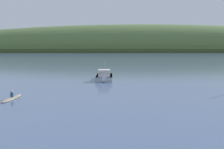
{
  "coord_description": "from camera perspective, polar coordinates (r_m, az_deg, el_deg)",
  "views": [
    {
      "loc": [
        3.96,
        -3.53,
        5.73
      ],
      "look_at": [
        0.78,
        35.43,
        1.21
      ],
      "focal_mm": 40.73,
      "sensor_mm": 36.0,
      "label": 1
    }
  ],
  "objects": [
    {
      "name": "far_shoreline_hill",
      "position": [
        230.55,
        7.58,
        5.15
      ],
      "size": [
        553.0,
        123.53,
        48.29
      ],
      "rotation": [
        0.0,
        0.0,
        0.09
      ],
      "color": "#3C4E24",
      "rests_on": "ground"
    },
    {
      "name": "fishing_boat_moored",
      "position": [
        41.51,
        -1.75,
        -0.77
      ],
      "size": [
        3.15,
        6.44,
        3.97
      ],
      "rotation": [
        0.0,
        0.0,
        4.8
      ],
      "color": "#ADB2BC",
      "rests_on": "ground"
    },
    {
      "name": "canoe_with_paddler",
      "position": [
        29.34,
        -21.53,
        -4.95
      ],
      "size": [
        1.47,
        4.32,
        1.02
      ],
      "rotation": [
        0.0,
        0.0,
        1.59
      ],
      "color": "gray",
      "rests_on": "ground"
    }
  ]
}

